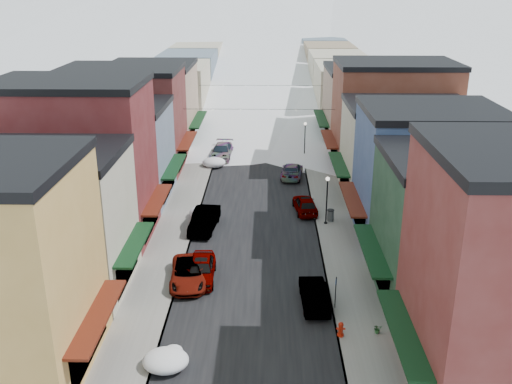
{
  "coord_description": "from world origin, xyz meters",
  "views": [
    {
      "loc": [
        0.96,
        -20.74,
        19.15
      ],
      "look_at": [
        0.0,
        24.83,
        2.28
      ],
      "focal_mm": 40.0,
      "sensor_mm": 36.0,
      "label": 1
    }
  ],
  "objects_px": {
    "car_dark_hatch": "(204,220)",
    "car_silver_sedan": "(201,269)",
    "streetlamp_near": "(327,194)",
    "trash_can": "(330,215)",
    "fire_hydrant": "(341,330)",
    "car_white_suv": "(189,273)",
    "car_green_sedan": "(314,294)"
  },
  "relations": [
    {
      "from": "car_white_suv",
      "to": "fire_hydrant",
      "type": "bearing_deg",
      "value": -38.52
    },
    {
      "from": "car_green_sedan",
      "to": "trash_can",
      "type": "height_order",
      "value": "car_green_sedan"
    },
    {
      "from": "trash_can",
      "to": "car_green_sedan",
      "type": "bearing_deg",
      "value": -100.17
    },
    {
      "from": "car_dark_hatch",
      "to": "car_green_sedan",
      "type": "height_order",
      "value": "car_dark_hatch"
    },
    {
      "from": "car_silver_sedan",
      "to": "car_dark_hatch",
      "type": "height_order",
      "value": "car_dark_hatch"
    },
    {
      "from": "car_white_suv",
      "to": "streetlamp_near",
      "type": "height_order",
      "value": "streetlamp_near"
    },
    {
      "from": "car_dark_hatch",
      "to": "streetlamp_near",
      "type": "xyz_separation_m",
      "value": [
        10.04,
        1.12,
        1.89
      ]
    },
    {
      "from": "car_silver_sedan",
      "to": "car_green_sedan",
      "type": "bearing_deg",
      "value": -23.84
    },
    {
      "from": "car_silver_sedan",
      "to": "fire_hydrant",
      "type": "bearing_deg",
      "value": -38.95
    },
    {
      "from": "car_white_suv",
      "to": "car_dark_hatch",
      "type": "relative_size",
      "value": 1.0
    },
    {
      "from": "fire_hydrant",
      "to": "trash_can",
      "type": "bearing_deg",
      "value": 86.21
    },
    {
      "from": "streetlamp_near",
      "to": "car_white_suv",
      "type": "bearing_deg",
      "value": -135.6
    },
    {
      "from": "car_silver_sedan",
      "to": "car_dark_hatch",
      "type": "relative_size",
      "value": 0.9
    },
    {
      "from": "car_white_suv",
      "to": "trash_can",
      "type": "distance_m",
      "value": 14.9
    },
    {
      "from": "streetlamp_near",
      "to": "trash_can",
      "type": "bearing_deg",
      "value": 49.64
    },
    {
      "from": "streetlamp_near",
      "to": "car_silver_sedan",
      "type": "bearing_deg",
      "value": -134.63
    },
    {
      "from": "trash_can",
      "to": "car_dark_hatch",
      "type": "bearing_deg",
      "value": -171.2
    },
    {
      "from": "trash_can",
      "to": "streetlamp_near",
      "type": "height_order",
      "value": "streetlamp_near"
    },
    {
      "from": "car_dark_hatch",
      "to": "fire_hydrant",
      "type": "bearing_deg",
      "value": -52.13
    },
    {
      "from": "car_green_sedan",
      "to": "fire_hydrant",
      "type": "relative_size",
      "value": 5.14
    },
    {
      "from": "car_silver_sedan",
      "to": "trash_can",
      "type": "bearing_deg",
      "value": 44.07
    },
    {
      "from": "car_dark_hatch",
      "to": "car_silver_sedan",
      "type": "bearing_deg",
      "value": -79.48
    },
    {
      "from": "fire_hydrant",
      "to": "car_green_sedan",
      "type": "bearing_deg",
      "value": 109.0
    },
    {
      "from": "car_white_suv",
      "to": "streetlamp_near",
      "type": "distance_m",
      "value": 14.38
    },
    {
      "from": "car_dark_hatch",
      "to": "car_green_sedan",
      "type": "distance_m",
      "value": 14.04
    },
    {
      "from": "car_dark_hatch",
      "to": "fire_hydrant",
      "type": "xyz_separation_m",
      "value": [
        9.37,
        -15.04,
        -0.29
      ]
    },
    {
      "from": "car_dark_hatch",
      "to": "fire_hydrant",
      "type": "height_order",
      "value": "car_dark_hatch"
    },
    {
      "from": "trash_can",
      "to": "car_silver_sedan",
      "type": "bearing_deg",
      "value": -134.43
    },
    {
      "from": "car_silver_sedan",
      "to": "car_green_sedan",
      "type": "height_order",
      "value": "car_silver_sedan"
    },
    {
      "from": "car_green_sedan",
      "to": "streetlamp_near",
      "type": "distance_m",
      "value": 12.86
    },
    {
      "from": "car_white_suv",
      "to": "trash_can",
      "type": "bearing_deg",
      "value": 39.22
    },
    {
      "from": "car_white_suv",
      "to": "streetlamp_near",
      "type": "bearing_deg",
      "value": 38.98
    }
  ]
}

